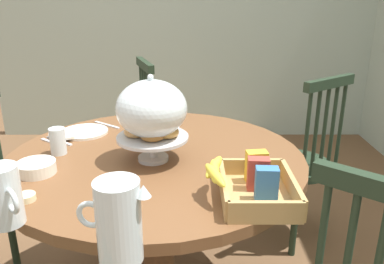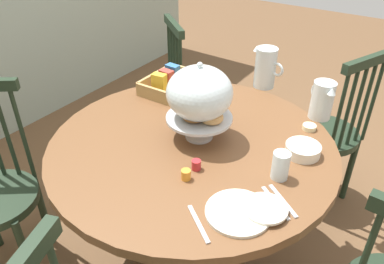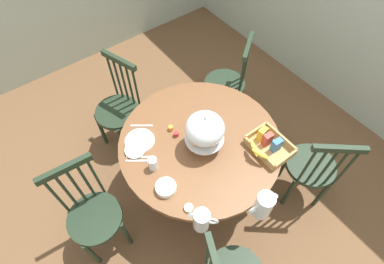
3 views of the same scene
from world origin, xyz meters
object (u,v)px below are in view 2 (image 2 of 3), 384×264
at_px(windsor_chair_near_window, 156,103).
at_px(dining_table, 192,180).
at_px(china_plate_small, 265,208).
at_px(butter_dish, 309,127).
at_px(cereal_bowl, 303,150).
at_px(orange_juice_pitcher, 322,102).
at_px(china_plate_large, 238,212).
at_px(windsor_chair_host_seat, 326,135).
at_px(milk_pitcher, 265,69).
at_px(cereal_basket, 173,83).
at_px(pastry_stand_with_dome, 199,96).
at_px(drinking_glass, 281,165).

bearing_deg(windsor_chair_near_window, dining_table, -131.37).
bearing_deg(china_plate_small, butter_dish, 4.87).
height_order(dining_table, butter_dish, butter_dish).
distance_m(windsor_chair_near_window, cereal_bowl, 1.22).
height_order(orange_juice_pitcher, china_plate_large, orange_juice_pitcher).
relative_size(windsor_chair_host_seat, milk_pitcher, 4.57).
relative_size(cereal_basket, cereal_bowl, 2.26).
bearing_deg(windsor_chair_near_window, cereal_bowl, -111.28).
relative_size(windsor_chair_host_seat, orange_juice_pitcher, 5.46).
bearing_deg(cereal_bowl, windsor_chair_host_seat, 4.03).
xyz_separation_m(pastry_stand_with_dome, milk_pitcher, (0.61, -0.02, -0.10)).
height_order(windsor_chair_near_window, china_plate_large, windsor_chair_near_window).
height_order(windsor_chair_near_window, pastry_stand_with_dome, pastry_stand_with_dome).
bearing_deg(china_plate_large, pastry_stand_with_dome, 48.30).
xyz_separation_m(windsor_chair_near_window, pastry_stand_with_dome, (-0.55, -0.68, 0.48)).
distance_m(windsor_chair_near_window, pastry_stand_with_dome, 1.00).
bearing_deg(orange_juice_pitcher, windsor_chair_near_window, 84.73).
xyz_separation_m(windsor_chair_host_seat, china_plate_large, (-1.09, 0.02, 0.29)).
bearing_deg(windsor_chair_near_window, cereal_basket, -127.56).
relative_size(pastry_stand_with_dome, butter_dish, 5.73).
height_order(drinking_glass, butter_dish, drinking_glass).
distance_m(china_plate_large, butter_dish, 0.64).
height_order(windsor_chair_near_window, drinking_glass, windsor_chair_near_window).
bearing_deg(windsor_chair_near_window, china_plate_small, -126.14).
xyz_separation_m(china_plate_large, butter_dish, (0.64, -0.02, 0.01)).
height_order(china_plate_small, butter_dish, same).
xyz_separation_m(milk_pitcher, china_plate_large, (-0.93, -0.33, -0.09)).
relative_size(dining_table, cereal_basket, 3.84).
distance_m(cereal_basket, cereal_bowl, 0.79).
height_order(milk_pitcher, china_plate_large, milk_pitcher).
distance_m(windsor_chair_host_seat, drinking_glass, 0.91).
bearing_deg(milk_pitcher, drinking_glass, -151.34).
relative_size(pastry_stand_with_dome, china_plate_small, 2.29).
bearing_deg(windsor_chair_near_window, pastry_stand_with_dome, -128.78).
bearing_deg(milk_pitcher, cereal_bowl, -141.34).
bearing_deg(drinking_glass, china_plate_large, 171.05).
bearing_deg(windsor_chair_host_seat, milk_pitcher, 115.64).
distance_m(pastry_stand_with_dome, cereal_basket, 0.48).
bearing_deg(china_plate_small, windsor_chair_host_seat, 3.07).
bearing_deg(pastry_stand_with_dome, drinking_glass, -99.49).
xyz_separation_m(windsor_chair_near_window, china_plate_large, (-0.87, -1.04, 0.29)).
bearing_deg(cereal_bowl, china_plate_small, -178.57).
xyz_separation_m(dining_table, china_plate_large, (-0.27, -0.36, 0.22)).
height_order(milk_pitcher, drinking_glass, milk_pitcher).
relative_size(windsor_chair_near_window, cereal_bowl, 6.96).
height_order(milk_pitcher, china_plate_small, milk_pitcher).
xyz_separation_m(dining_table, windsor_chair_host_seat, (0.83, -0.37, -0.08)).
xyz_separation_m(milk_pitcher, china_plate_small, (-0.87, -0.40, -0.08)).
xyz_separation_m(china_plate_small, cereal_bowl, (0.38, 0.01, 0.01)).
bearing_deg(pastry_stand_with_dome, butter_dish, -49.63).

